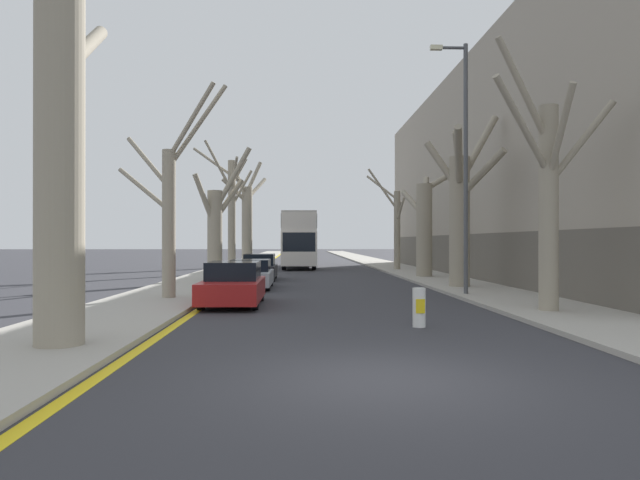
# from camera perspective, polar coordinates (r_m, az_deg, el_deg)

# --- Properties ---
(ground_plane) EXTENTS (300.00, 300.00, 0.00)m
(ground_plane) POSITION_cam_1_polar(r_m,az_deg,el_deg) (8.72, 6.22, -13.69)
(ground_plane) COLOR #333338
(sidewalk_left) EXTENTS (3.44, 120.00, 0.12)m
(sidewalk_left) POSITION_cam_1_polar(r_m,az_deg,el_deg) (58.63, -6.90, -2.11)
(sidewalk_left) COLOR #A39E93
(sidewalk_left) RESTS_ON ground
(sidewalk_right) EXTENTS (3.44, 120.00, 0.12)m
(sidewalk_right) POSITION_cam_1_polar(r_m,az_deg,el_deg) (58.88, 5.10, -2.10)
(sidewalk_right) COLOR #A39E93
(sidewalk_right) RESTS_ON ground
(building_facade_right) EXTENTS (10.08, 40.69, 12.23)m
(building_facade_right) POSITION_cam_1_polar(r_m,az_deg,el_deg) (36.54, 20.70, 6.22)
(building_facade_right) COLOR #9E9384
(building_facade_right) RESTS_ON ground
(kerb_line_stripe) EXTENTS (0.24, 120.00, 0.01)m
(kerb_line_stripe) POSITION_cam_1_polar(r_m,az_deg,el_deg) (58.50, -5.04, -2.17)
(kerb_line_stripe) COLOR yellow
(kerb_line_stripe) RESTS_ON ground
(street_tree_left_0) EXTENTS (1.44, 4.25, 8.42)m
(street_tree_left_0) POSITION_cam_1_polar(r_m,az_deg,el_deg) (11.86, -24.62, 9.06)
(street_tree_left_0) COLOR gray
(street_tree_left_0) RESTS_ON ground
(street_tree_left_1) EXTENTS (4.09, 1.89, 7.60)m
(street_tree_left_1) POSITION_cam_1_polar(r_m,az_deg,el_deg) (20.42, -14.81, 3.11)
(street_tree_left_1) COLOR gray
(street_tree_left_1) RESTS_ON ground
(street_tree_left_2) EXTENTS (2.88, 1.75, 6.87)m
(street_tree_left_2) POSITION_cam_1_polar(r_m,az_deg,el_deg) (29.32, -10.33, 1.21)
(street_tree_left_2) COLOR gray
(street_tree_left_2) RESTS_ON ground
(street_tree_left_3) EXTENTS (4.01, 2.59, 8.59)m
(street_tree_left_3) POSITION_cam_1_polar(r_m,az_deg,el_deg) (37.79, -8.90, 3.18)
(street_tree_left_3) COLOR gray
(street_tree_left_3) RESTS_ON ground
(street_tree_left_4) EXTENTS (3.42, 5.07, 8.65)m
(street_tree_left_4) POSITION_cam_1_polar(r_m,az_deg,el_deg) (46.82, -7.32, 2.18)
(street_tree_left_4) COLOR gray
(street_tree_left_4) RESTS_ON ground
(street_tree_right_0) EXTENTS (3.66, 3.16, 7.56)m
(street_tree_right_0) POSITION_cam_1_polar(r_m,az_deg,el_deg) (17.15, 21.78, 4.55)
(street_tree_right_0) COLOR gray
(street_tree_right_0) RESTS_ON ground
(street_tree_right_1) EXTENTS (3.41, 3.59, 7.64)m
(street_tree_right_1) POSITION_cam_1_polar(r_m,az_deg,el_deg) (25.25, 13.89, 3.10)
(street_tree_right_1) COLOR gray
(street_tree_right_1) RESTS_ON ground
(street_tree_right_2) EXTENTS (4.15, 2.73, 6.91)m
(street_tree_right_2) POSITION_cam_1_polar(r_m,az_deg,el_deg) (32.41, 10.51, 1.62)
(street_tree_right_2) COLOR gray
(street_tree_right_2) RESTS_ON ground
(street_tree_right_3) EXTENTS (2.64, 3.02, 7.18)m
(street_tree_right_3) POSITION_cam_1_polar(r_m,az_deg,el_deg) (40.27, 7.57, 1.54)
(street_tree_right_3) COLOR gray
(street_tree_right_3) RESTS_ON ground
(double_decker_bus) EXTENTS (2.54, 10.48, 4.22)m
(double_decker_bus) POSITION_cam_1_polar(r_m,az_deg,el_deg) (44.45, -2.11, 0.28)
(double_decker_bus) COLOR silver
(double_decker_bus) RESTS_ON ground
(parked_car_0) EXTENTS (1.82, 4.20, 1.39)m
(parked_car_0) POSITION_cam_1_polar(r_m,az_deg,el_deg) (18.57, -8.68, -4.43)
(parked_car_0) COLOR maroon
(parked_car_0) RESTS_ON ground
(parked_car_1) EXTENTS (1.84, 4.12, 1.26)m
(parked_car_1) POSITION_cam_1_polar(r_m,az_deg,el_deg) (25.14, -6.95, -3.44)
(parked_car_1) COLOR #9EA3AD
(parked_car_1) RESTS_ON ground
(parked_car_2) EXTENTS (1.77, 4.16, 1.39)m
(parked_car_2) POSITION_cam_1_polar(r_m,az_deg,el_deg) (30.58, -6.08, -2.77)
(parked_car_2) COLOR black
(parked_car_2) RESTS_ON ground
(lamp_post) EXTENTS (1.40, 0.20, 9.37)m
(lamp_post) POSITION_cam_1_polar(r_m,az_deg,el_deg) (21.94, 14.15, 8.00)
(lamp_post) COLOR #4C4F54
(lamp_post) RESTS_ON ground
(traffic_bollard) EXTENTS (0.31, 0.32, 0.93)m
(traffic_bollard) POSITION_cam_1_polar(r_m,az_deg,el_deg) (13.89, 9.88, -6.66)
(traffic_bollard) COLOR white
(traffic_bollard) RESTS_ON ground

